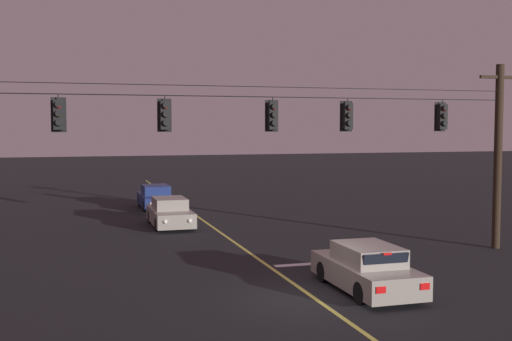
# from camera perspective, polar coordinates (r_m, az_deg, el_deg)

# --- Properties ---
(ground_plane) EXTENTS (180.00, 180.00, 0.00)m
(ground_plane) POSITION_cam_1_polar(r_m,az_deg,el_deg) (18.23, 5.25, -11.42)
(ground_plane) COLOR black
(lane_centre_stripe) EXTENTS (0.14, 60.00, 0.01)m
(lane_centre_stripe) POSITION_cam_1_polar(r_m,az_deg,el_deg) (28.26, -2.90, -5.87)
(lane_centre_stripe) COLOR #D1C64C
(lane_centre_stripe) RESTS_ON ground
(stop_bar_paint) EXTENTS (3.40, 0.36, 0.01)m
(stop_bar_paint) POSITION_cam_1_polar(r_m,az_deg,el_deg) (22.66, 5.83, -8.36)
(stop_bar_paint) COLOR silver
(stop_bar_paint) RESTS_ON ground
(signal_span_assembly) EXTENTS (21.18, 0.32, 7.28)m
(signal_span_assembly) POSITION_cam_1_polar(r_m,az_deg,el_deg) (22.08, 0.74, 1.28)
(signal_span_assembly) COLOR #2D2116
(signal_span_assembly) RESTS_ON ground
(traffic_light_leftmost) EXTENTS (0.48, 0.41, 1.22)m
(traffic_light_leftmost) POSITION_cam_1_polar(r_m,az_deg,el_deg) (21.05, -17.47, 4.86)
(traffic_light_leftmost) COLOR black
(traffic_light_left_inner) EXTENTS (0.48, 0.41, 1.22)m
(traffic_light_left_inner) POSITION_cam_1_polar(r_m,az_deg,el_deg) (21.27, -8.25, 4.99)
(traffic_light_left_inner) COLOR black
(traffic_light_centre) EXTENTS (0.48, 0.41, 1.22)m
(traffic_light_centre) POSITION_cam_1_polar(r_m,az_deg,el_deg) (22.14, 1.55, 4.99)
(traffic_light_centre) COLOR black
(traffic_light_right_inner) EXTENTS (0.48, 0.41, 1.22)m
(traffic_light_right_inner) POSITION_cam_1_polar(r_m,az_deg,el_deg) (23.19, 8.33, 4.90)
(traffic_light_right_inner) COLOR black
(traffic_light_rightmost) EXTENTS (0.48, 0.41, 1.22)m
(traffic_light_rightmost) POSITION_cam_1_polar(r_m,az_deg,el_deg) (25.10, 16.54, 4.71)
(traffic_light_rightmost) COLOR black
(car_waiting_near_lane) EXTENTS (1.80, 4.33, 1.39)m
(car_waiting_near_lane) POSITION_cam_1_polar(r_m,az_deg,el_deg) (19.03, 9.98, -8.79)
(car_waiting_near_lane) COLOR gray
(car_waiting_near_lane) RESTS_ON ground
(car_oncoming_lead) EXTENTS (1.80, 4.42, 1.39)m
(car_oncoming_lead) POSITION_cam_1_polar(r_m,az_deg,el_deg) (30.89, -7.80, -3.85)
(car_oncoming_lead) COLOR gray
(car_oncoming_lead) RESTS_ON ground
(car_oncoming_trailing) EXTENTS (1.80, 4.42, 1.39)m
(car_oncoming_trailing) POSITION_cam_1_polar(r_m,az_deg,el_deg) (37.66, -9.06, -2.45)
(car_oncoming_trailing) COLOR navy
(car_oncoming_trailing) RESTS_ON ground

